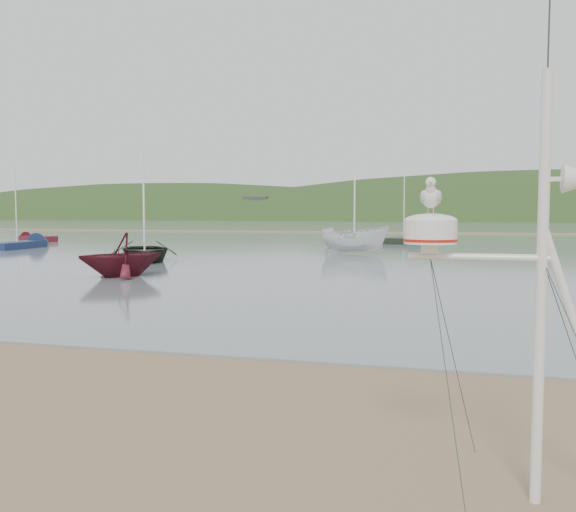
% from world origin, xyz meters
% --- Properties ---
extents(ground, '(560.00, 560.00, 0.00)m').
position_xyz_m(ground, '(0.00, 0.00, 0.00)').
color(ground, '#796346').
rests_on(ground, ground).
extents(water, '(560.00, 256.00, 0.04)m').
position_xyz_m(water, '(0.00, 132.00, 0.02)').
color(water, slate).
rests_on(water, ground).
extents(sandbar, '(560.00, 7.00, 0.07)m').
position_xyz_m(sandbar, '(0.00, 70.00, 0.07)').
color(sandbar, '#796346').
rests_on(sandbar, water).
extents(hill_ridge, '(620.00, 180.00, 80.00)m').
position_xyz_m(hill_ridge, '(18.52, 235.00, -19.70)').
color(hill_ridge, '#223A17').
rests_on(hill_ridge, ground).
extents(far_cottages, '(294.40, 6.30, 8.00)m').
position_xyz_m(far_cottages, '(3.00, 196.00, 4.00)').
color(far_cottages, beige).
rests_on(far_cottages, ground).
extents(mast_rig, '(2.04, 2.18, 4.61)m').
position_xyz_m(mast_rig, '(4.21, -0.40, 1.11)').
color(mast_rig, white).
rests_on(mast_rig, ground).
extents(boat_dark, '(3.72, 2.81, 5.17)m').
position_xyz_m(boat_dark, '(-12.06, 22.79, 2.63)').
color(boat_dark, black).
rests_on(boat_dark, water).
extents(boat_red, '(3.33, 3.20, 3.33)m').
position_xyz_m(boat_red, '(-9.16, 15.51, 1.71)').
color(boat_red, '#51121C').
rests_on(boat_red, water).
extents(boat_white, '(1.93, 1.89, 4.43)m').
position_xyz_m(boat_white, '(-2.40, 31.85, 2.25)').
color(boat_white, silver).
rests_on(boat_white, water).
extents(sailboat_blue_near, '(2.11, 6.65, 6.52)m').
position_xyz_m(sailboat_blue_near, '(-26.23, 32.05, 0.30)').
color(sailboat_blue_near, '#15244B').
rests_on(sailboat_blue_near, ground).
extents(dinghy_red_far, '(5.10, 2.53, 1.21)m').
position_xyz_m(dinghy_red_far, '(-32.76, 40.31, 0.29)').
color(dinghy_red_far, '#51121C').
rests_on(dinghy_red_far, ground).
extents(sailboat_dark_mid, '(3.45, 6.79, 6.58)m').
position_xyz_m(sailboat_dark_mid, '(0.12, 47.03, 0.30)').
color(sailboat_dark_mid, black).
rests_on(sailboat_dark_mid, ground).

